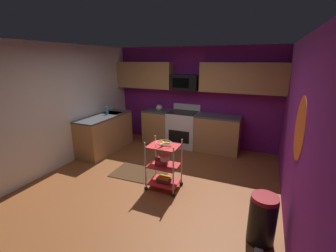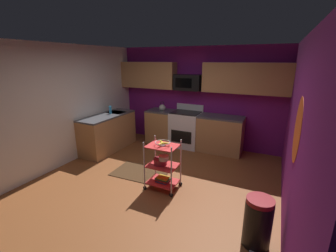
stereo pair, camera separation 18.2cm
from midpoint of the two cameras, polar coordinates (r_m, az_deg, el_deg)
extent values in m
cube|color=brown|center=(4.51, -4.53, -14.27)|extent=(4.40, 4.80, 0.04)
cube|color=#751970|center=(6.21, 5.73, 7.24)|extent=(4.52, 0.06, 2.60)
cube|color=silver|center=(5.41, -26.34, 4.27)|extent=(0.06, 4.80, 2.60)
cube|color=#751970|center=(3.57, 28.46, -1.50)|extent=(0.06, 4.80, 2.60)
cylinder|color=#E5591E|center=(3.23, 28.66, -0.50)|extent=(0.00, 0.81, 0.81)
cube|color=#B27F4C|center=(6.10, 4.56, -1.20)|extent=(2.58, 0.60, 0.88)
cube|color=#4C4C51|center=(5.98, 4.66, 3.01)|extent=(2.58, 0.60, 0.04)
cube|color=#B27F4C|center=(6.08, -16.21, -1.89)|extent=(0.60, 1.60, 0.88)
cube|color=#4C4C51|center=(5.95, -16.55, 2.32)|extent=(0.60, 1.60, 0.04)
cube|color=#B7BABC|center=(6.23, -14.48, 2.52)|extent=(0.44, 0.36, 0.16)
cube|color=white|center=(6.15, 2.92, -0.82)|extent=(0.76, 0.64, 0.92)
cube|color=black|center=(5.90, 1.80, -2.70)|extent=(0.56, 0.01, 0.32)
cube|color=white|center=(6.28, 3.92, 4.70)|extent=(0.76, 0.06, 0.18)
cube|color=black|center=(6.03, 2.98, 3.45)|extent=(0.72, 0.60, 0.02)
cube|color=#B27F4C|center=(6.53, -6.68, 12.51)|extent=(1.61, 0.33, 0.70)
cube|color=#B27F4C|center=(5.71, 17.12, 11.38)|extent=(1.99, 0.33, 0.70)
cube|color=black|center=(6.01, 3.47, 10.84)|extent=(0.70, 0.38, 0.40)
cube|color=black|center=(5.85, 2.24, 10.70)|extent=(0.44, 0.01, 0.24)
cylinder|color=silver|center=(4.08, -6.96, -9.96)|extent=(0.02, 0.02, 0.88)
cylinder|color=black|center=(4.29, -6.75, -15.23)|extent=(0.07, 0.02, 0.07)
cylinder|color=silver|center=(3.86, -0.04, -11.40)|extent=(0.02, 0.02, 0.88)
cylinder|color=black|center=(4.09, -0.04, -16.87)|extent=(0.07, 0.02, 0.07)
cylinder|color=silver|center=(4.40, -4.29, -7.84)|extent=(0.02, 0.02, 0.88)
cylinder|color=black|center=(4.60, -4.17, -12.85)|extent=(0.07, 0.02, 0.07)
cylinder|color=silver|center=(4.20, 2.18, -9.02)|extent=(0.02, 0.02, 0.88)
cylinder|color=black|center=(4.41, 2.12, -14.20)|extent=(0.07, 0.02, 0.07)
cube|color=red|center=(4.29, -2.26, -13.78)|extent=(0.53, 0.41, 0.02)
cube|color=red|center=(4.14, -2.31, -9.83)|extent=(0.53, 0.41, 0.02)
cube|color=red|center=(3.99, -2.37, -5.05)|extent=(0.53, 0.41, 0.02)
torus|color=silver|center=(3.96, -2.38, -4.12)|extent=(0.27, 0.27, 0.01)
cylinder|color=silver|center=(3.98, -2.37, -4.79)|extent=(0.12, 0.12, 0.02)
ellipsoid|color=yellow|center=(3.96, -1.66, -4.35)|extent=(0.17, 0.09, 0.04)
ellipsoid|color=yellow|center=(4.01, -2.64, -4.09)|extent=(0.15, 0.14, 0.04)
ellipsoid|color=yellow|center=(3.93, -2.83, -4.53)|extent=(0.08, 0.17, 0.04)
cylinder|color=maroon|center=(4.13, -2.95, -8.92)|extent=(0.24, 0.24, 0.11)
torus|color=maroon|center=(4.11, -2.96, -8.23)|extent=(0.25, 0.25, 0.01)
cylinder|color=silver|center=(4.03, -2.07, -8.04)|extent=(0.17, 0.17, 0.08)
torus|color=silver|center=(4.01, -2.07, -7.54)|extent=(0.18, 0.18, 0.01)
cube|color=#1E4C8C|center=(4.28, -2.26, -13.56)|extent=(0.22, 0.19, 0.02)
cube|color=#B22626|center=(4.27, -2.26, -13.31)|extent=(0.25, 0.20, 0.02)
cube|color=#26723F|center=(4.26, -2.27, -13.05)|extent=(0.26, 0.16, 0.02)
cube|color=gold|center=(4.25, -2.27, -12.78)|extent=(0.22, 0.16, 0.02)
sphere|color=beige|center=(6.29, -3.06, 4.57)|extent=(0.18, 0.18, 0.18)
sphere|color=black|center=(6.28, -3.08, 5.35)|extent=(0.03, 0.03, 0.03)
cone|color=beige|center=(6.25, -2.40, 4.67)|extent=(0.09, 0.04, 0.06)
torus|color=black|center=(6.27, -3.08, 5.57)|extent=(0.12, 0.01, 0.12)
cylinder|color=#2D8CBF|center=(6.05, -15.84, 3.75)|extent=(0.06, 0.06, 0.20)
cylinder|color=black|center=(3.32, 20.91, -21.38)|extent=(0.34, 0.34, 0.60)
cylinder|color=maroon|center=(3.13, 21.54, -16.56)|extent=(0.33, 0.33, 0.06)
cube|color=#B2B2B7|center=(3.34, 20.13, -27.43)|extent=(0.10, 0.08, 0.03)
cube|color=#472D19|center=(4.87, -8.20, -11.60)|extent=(1.13, 0.75, 0.01)
camera|label=1|loc=(0.09, -91.20, -0.35)|focal=24.37mm
camera|label=2|loc=(0.09, 88.80, 0.35)|focal=24.37mm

